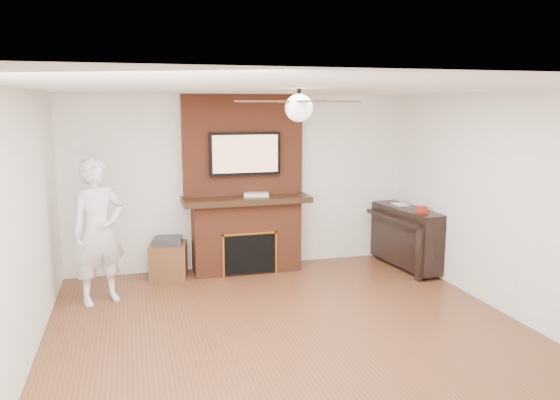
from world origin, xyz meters
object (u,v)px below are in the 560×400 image
object	(u,v)px
fireplace	(245,202)
piano	(407,236)
side_table	(168,259)
person	(98,231)

from	to	relation	value
fireplace	piano	world-z (taller)	fireplace
fireplace	side_table	xyz separation A→B (m)	(-1.10, -0.07, -0.74)
person	side_table	bearing A→B (deg)	19.68
piano	fireplace	bearing A→B (deg)	159.84
fireplace	person	size ratio (longest dim) A/B	1.44
fireplace	person	distance (m)	2.13
person	piano	xyz separation A→B (m)	(4.23, 0.30, -0.39)
side_table	piano	xyz separation A→B (m)	(3.38, -0.48, 0.22)
person	piano	world-z (taller)	person
side_table	piano	bearing A→B (deg)	1.27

